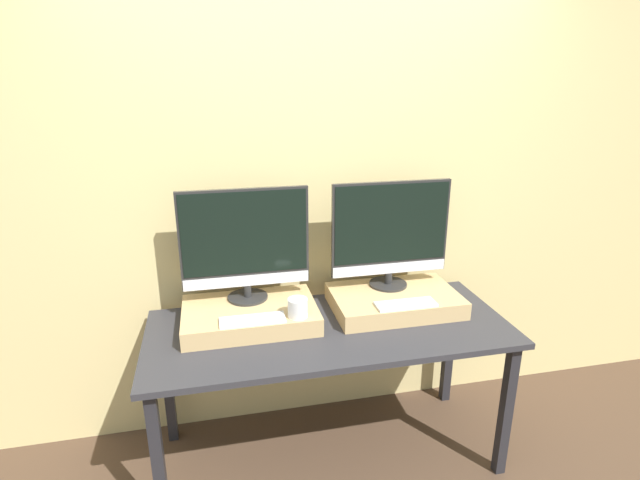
{
  "coord_description": "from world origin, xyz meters",
  "views": [
    {
      "loc": [
        -0.52,
        -1.74,
        1.94
      ],
      "look_at": [
        0.0,
        0.58,
        1.14
      ],
      "focal_mm": 28.0,
      "sensor_mm": 36.0,
      "label": 1
    }
  ],
  "objects_px": {
    "monitor_left": "(245,242)",
    "mug": "(298,308)",
    "keyboard_left": "(252,320)",
    "keyboard_right": "(406,304)",
    "monitor_right": "(391,232)"
  },
  "relations": [
    {
      "from": "monitor_left",
      "to": "mug",
      "type": "relative_size",
      "value": 6.76
    },
    {
      "from": "monitor_left",
      "to": "keyboard_left",
      "type": "relative_size",
      "value": 2.09
    },
    {
      "from": "monitor_left",
      "to": "mug",
      "type": "bearing_deg",
      "value": -49.81
    },
    {
      "from": "keyboard_right",
      "to": "mug",
      "type": "bearing_deg",
      "value": -180.0
    },
    {
      "from": "monitor_left",
      "to": "keyboard_right",
      "type": "distance_m",
      "value": 0.84
    },
    {
      "from": "monitor_left",
      "to": "mug",
      "type": "xyz_separation_m",
      "value": [
        0.21,
        -0.25,
        -0.25
      ]
    },
    {
      "from": "monitor_left",
      "to": "mug",
      "type": "height_order",
      "value": "monitor_left"
    },
    {
      "from": "monitor_left",
      "to": "keyboard_right",
      "type": "bearing_deg",
      "value": -18.49
    },
    {
      "from": "keyboard_left",
      "to": "monitor_right",
      "type": "xyz_separation_m",
      "value": [
        0.75,
        0.25,
        0.29
      ]
    },
    {
      "from": "keyboard_left",
      "to": "monitor_right",
      "type": "bearing_deg",
      "value": 18.49
    },
    {
      "from": "monitor_left",
      "to": "monitor_right",
      "type": "height_order",
      "value": "same"
    },
    {
      "from": "monitor_left",
      "to": "monitor_right",
      "type": "xyz_separation_m",
      "value": [
        0.75,
        0.0,
        0.0
      ]
    },
    {
      "from": "monitor_left",
      "to": "monitor_right",
      "type": "relative_size",
      "value": 1.0
    },
    {
      "from": "mug",
      "to": "keyboard_right",
      "type": "height_order",
      "value": "mug"
    },
    {
      "from": "keyboard_left",
      "to": "monitor_right",
      "type": "relative_size",
      "value": 0.48
    }
  ]
}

